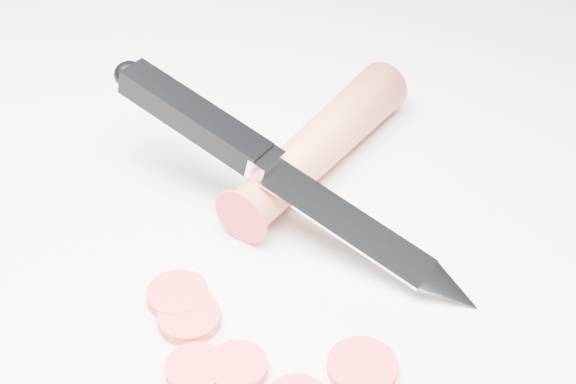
{
  "coord_description": "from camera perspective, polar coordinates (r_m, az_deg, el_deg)",
  "views": [
    {
      "loc": [
        0.05,
        -0.32,
        0.33
      ],
      "look_at": [
        0.04,
        0.06,
        0.02
      ],
      "focal_mm": 50.0,
      "sensor_mm": 36.0,
      "label": 1
    }
  ],
  "objects": [
    {
      "name": "ground",
      "position": [
        0.46,
        -4.9,
        -6.56
      ],
      "size": [
        2.4,
        2.4,
        0.0
      ],
      "primitive_type": "plane",
      "color": "silver",
      "rests_on": "ground"
    },
    {
      "name": "carrot_slice_3",
      "position": [
        0.42,
        5.31,
        -12.25
      ],
      "size": [
        0.04,
        0.04,
        0.01
      ],
      "primitive_type": "cylinder",
      "color": "red",
      "rests_on": "ground"
    },
    {
      "name": "carrot_slice_5",
      "position": [
        0.46,
        -7.86,
        -7.27
      ],
      "size": [
        0.03,
        0.03,
        0.01
      ],
      "primitive_type": "cylinder",
      "color": "red",
      "rests_on": "ground"
    },
    {
      "name": "kitchen_knife",
      "position": [
        0.48,
        -0.16,
        1.38
      ],
      "size": [
        0.24,
        0.16,
        0.08
      ],
      "primitive_type": null,
      "color": "silver",
      "rests_on": "ground"
    },
    {
      "name": "carrot_slice_2",
      "position": [
        0.44,
        -7.04,
        -8.89
      ],
      "size": [
        0.03,
        0.03,
        0.01
      ],
      "primitive_type": "cylinder",
      "color": "red",
      "rests_on": "ground"
    },
    {
      "name": "carrot_slice_0",
      "position": [
        0.42,
        -6.59,
        -12.41
      ],
      "size": [
        0.03,
        0.03,
        0.01
      ],
      "primitive_type": "cylinder",
      "color": "red",
      "rests_on": "ground"
    },
    {
      "name": "carrot",
      "position": [
        0.53,
        2.33,
        3.42
      ],
      "size": [
        0.12,
        0.17,
        0.03
      ],
      "primitive_type": "cylinder",
      "rotation": [
        1.57,
        0.0,
        -0.56
      ],
      "color": "#D16242",
      "rests_on": "ground"
    },
    {
      "name": "carrot_slice_1",
      "position": [
        0.42,
        -3.62,
        -12.35
      ],
      "size": [
        0.03,
        0.03,
        0.01
      ],
      "primitive_type": "cylinder",
      "color": "red",
      "rests_on": "ground"
    }
  ]
}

